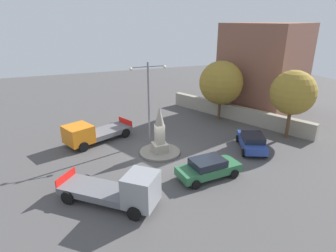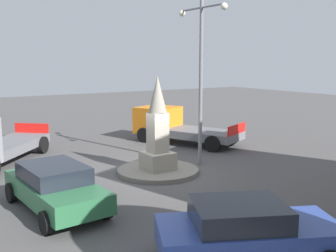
{
  "view_description": "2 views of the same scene",
  "coord_description": "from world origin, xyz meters",
  "px_view_note": "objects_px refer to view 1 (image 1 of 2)",
  "views": [
    {
      "loc": [
        7.22,
        20.0,
        10.46
      ],
      "look_at": [
        -0.96,
        -0.59,
        2.05
      ],
      "focal_mm": 30.5,
      "sensor_mm": 36.0,
      "label": 1
    },
    {
      "loc": [
        -13.78,
        8.38,
        4.58
      ],
      "look_at": [
        -0.5,
        -0.17,
        2.01
      ],
      "focal_mm": 43.2,
      "sensor_mm": 36.0,
      "label": 2
    }
  ],
  "objects_px": {
    "car_blue_parked_left": "(252,141)",
    "corner_building": "(265,68)",
    "tree_mid_cluster": "(221,83)",
    "truck_orange_far_side": "(90,133)",
    "car_green_near_island": "(208,168)",
    "monument": "(160,133)",
    "truck_grey_parked_right": "(122,190)",
    "streetlamp": "(149,95)",
    "tree_near_wall": "(293,93)"
  },
  "relations": [
    {
      "from": "streetlamp",
      "to": "truck_orange_far_side",
      "type": "xyz_separation_m",
      "value": [
        4.86,
        -1.87,
        -3.42
      ]
    },
    {
      "from": "car_green_near_island",
      "to": "car_blue_parked_left",
      "type": "height_order",
      "value": "car_blue_parked_left"
    },
    {
      "from": "car_green_near_island",
      "to": "truck_grey_parked_right",
      "type": "distance_m",
      "value": 6.35
    },
    {
      "from": "car_green_near_island",
      "to": "car_blue_parked_left",
      "type": "xyz_separation_m",
      "value": [
        -5.64,
        -2.63,
        -0.0
      ]
    },
    {
      "from": "monument",
      "to": "tree_near_wall",
      "type": "height_order",
      "value": "tree_near_wall"
    },
    {
      "from": "tree_mid_cluster",
      "to": "corner_building",
      "type": "bearing_deg",
      "value": -166.99
    },
    {
      "from": "monument",
      "to": "truck_orange_far_side",
      "type": "height_order",
      "value": "monument"
    },
    {
      "from": "car_green_near_island",
      "to": "tree_mid_cluster",
      "type": "distance_m",
      "value": 13.15
    },
    {
      "from": "car_green_near_island",
      "to": "corner_building",
      "type": "distance_m",
      "value": 19.03
    },
    {
      "from": "monument",
      "to": "truck_orange_far_side",
      "type": "relative_size",
      "value": 0.6
    },
    {
      "from": "truck_grey_parked_right",
      "to": "monument",
      "type": "bearing_deg",
      "value": -127.66
    },
    {
      "from": "car_blue_parked_left",
      "to": "corner_building",
      "type": "distance_m",
      "value": 13.36
    },
    {
      "from": "car_blue_parked_left",
      "to": "tree_near_wall",
      "type": "distance_m",
      "value": 5.95
    },
    {
      "from": "car_green_near_island",
      "to": "truck_orange_far_side",
      "type": "xyz_separation_m",
      "value": [
        6.81,
        -8.96,
        0.2
      ]
    },
    {
      "from": "car_green_near_island",
      "to": "truck_grey_parked_right",
      "type": "xyz_separation_m",
      "value": [
        6.27,
        0.95,
        0.29
      ]
    },
    {
      "from": "truck_grey_parked_right",
      "to": "truck_orange_far_side",
      "type": "height_order",
      "value": "truck_grey_parked_right"
    },
    {
      "from": "truck_grey_parked_right",
      "to": "streetlamp",
      "type": "bearing_deg",
      "value": -118.26
    },
    {
      "from": "tree_near_wall",
      "to": "monument",
      "type": "bearing_deg",
      "value": -5.63
    },
    {
      "from": "truck_orange_far_side",
      "to": "tree_mid_cluster",
      "type": "bearing_deg",
      "value": -173.73
    },
    {
      "from": "truck_orange_far_side",
      "to": "corner_building",
      "type": "xyz_separation_m",
      "value": [
        -20.89,
        -3.13,
        4.03
      ]
    },
    {
      "from": "truck_orange_far_side",
      "to": "car_green_near_island",
      "type": "bearing_deg",
      "value": 127.24
    },
    {
      "from": "truck_grey_parked_right",
      "to": "truck_orange_far_side",
      "type": "bearing_deg",
      "value": -86.9
    },
    {
      "from": "streetlamp",
      "to": "truck_grey_parked_right",
      "type": "xyz_separation_m",
      "value": [
        4.32,
        8.04,
        -3.32
      ]
    },
    {
      "from": "car_green_near_island",
      "to": "car_blue_parked_left",
      "type": "bearing_deg",
      "value": -155.03
    },
    {
      "from": "car_green_near_island",
      "to": "corner_building",
      "type": "xyz_separation_m",
      "value": [
        -14.08,
        -12.09,
        4.23
      ]
    },
    {
      "from": "car_green_near_island",
      "to": "tree_mid_cluster",
      "type": "bearing_deg",
      "value": -124.46
    },
    {
      "from": "corner_building",
      "to": "tree_mid_cluster",
      "type": "bearing_deg",
      "value": 13.01
    },
    {
      "from": "car_green_near_island",
      "to": "car_blue_parked_left",
      "type": "distance_m",
      "value": 6.23
    },
    {
      "from": "tree_near_wall",
      "to": "tree_mid_cluster",
      "type": "relative_size",
      "value": 0.99
    },
    {
      "from": "truck_orange_far_side",
      "to": "tree_mid_cluster",
      "type": "height_order",
      "value": "tree_mid_cluster"
    },
    {
      "from": "car_green_near_island",
      "to": "truck_grey_parked_right",
      "type": "height_order",
      "value": "truck_grey_parked_right"
    },
    {
      "from": "truck_grey_parked_right",
      "to": "tree_near_wall",
      "type": "bearing_deg",
      "value": -164.61
    },
    {
      "from": "car_green_near_island",
      "to": "truck_orange_far_side",
      "type": "distance_m",
      "value": 11.26
    },
    {
      "from": "monument",
      "to": "tree_mid_cluster",
      "type": "bearing_deg",
      "value": -147.82
    },
    {
      "from": "tree_near_wall",
      "to": "car_blue_parked_left",
      "type": "bearing_deg",
      "value": 11.96
    },
    {
      "from": "car_blue_parked_left",
      "to": "corner_building",
      "type": "xyz_separation_m",
      "value": [
        -8.44,
        -9.46,
        4.23
      ]
    },
    {
      "from": "tree_mid_cluster",
      "to": "monument",
      "type": "bearing_deg",
      "value": 32.18
    },
    {
      "from": "monument",
      "to": "truck_grey_parked_right",
      "type": "xyz_separation_m",
      "value": [
        4.46,
        5.78,
        -0.73
      ]
    },
    {
      "from": "streetlamp",
      "to": "corner_building",
      "type": "xyz_separation_m",
      "value": [
        -16.03,
        -5.0,
        0.62
      ]
    },
    {
      "from": "car_blue_parked_left",
      "to": "corner_building",
      "type": "relative_size",
      "value": 0.45
    },
    {
      "from": "tree_near_wall",
      "to": "tree_mid_cluster",
      "type": "xyz_separation_m",
      "value": [
        3.14,
        -6.88,
        -0.23
      ]
    },
    {
      "from": "streetlamp",
      "to": "car_green_near_island",
      "type": "xyz_separation_m",
      "value": [
        -1.95,
        7.09,
        -3.62
      ]
    },
    {
      "from": "corner_building",
      "to": "monument",
      "type": "bearing_deg",
      "value": 24.56
    },
    {
      "from": "truck_grey_parked_right",
      "to": "truck_orange_far_side",
      "type": "relative_size",
      "value": 0.92
    },
    {
      "from": "car_green_near_island",
      "to": "corner_building",
      "type": "relative_size",
      "value": 0.46
    },
    {
      "from": "monument",
      "to": "corner_building",
      "type": "bearing_deg",
      "value": -155.44
    },
    {
      "from": "truck_orange_far_side",
      "to": "tree_near_wall",
      "type": "relative_size",
      "value": 1.02
    },
    {
      "from": "monument",
      "to": "truck_grey_parked_right",
      "type": "distance_m",
      "value": 7.33
    },
    {
      "from": "corner_building",
      "to": "tree_mid_cluster",
      "type": "height_order",
      "value": "corner_building"
    },
    {
      "from": "truck_orange_far_side",
      "to": "tree_mid_cluster",
      "type": "distance_m",
      "value": 14.43
    }
  ]
}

